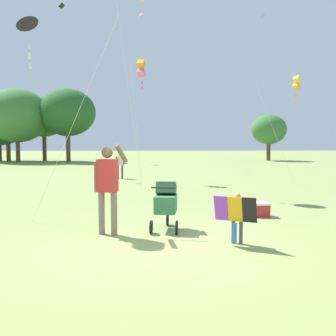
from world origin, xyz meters
TOP-DOWN VIEW (x-y plane):
  - ground_plane at (0.00, 0.00)m, footprint 120.00×120.00m
  - treeline_distant at (-10.45, 27.07)m, footprint 28.57×6.41m
  - child_with_butterfly_kite at (1.22, -0.06)m, footprint 0.76×0.49m
  - person_adult_flyer at (-1.23, 0.74)m, footprint 0.67×0.53m
  - stroller at (-0.05, 1.13)m, footprint 0.60×1.11m
  - kite_adult_black at (-3.12, 2.00)m, footprint 2.51×1.47m
  - kite_orange_delta at (5.78, 9.58)m, footprint 2.29×1.35m
  - kite_blue_high at (-0.93, 10.92)m, footprint 0.57×2.37m
  - distant_kites_cluster at (-3.32, 24.14)m, footprint 17.25×13.44m
  - person_red_shirt at (-2.04, 11.95)m, footprint 0.42×0.23m
  - cooler_box at (2.33, 2.45)m, footprint 0.45×0.33m

SIDE VIEW (x-z plane):
  - ground_plane at x=0.00m, z-range 0.00..0.00m
  - cooler_box at x=2.33m, z-range 0.00..0.35m
  - child_with_butterfly_kite at x=1.22m, z-range 0.11..1.04m
  - stroller at x=-0.05m, z-range 0.09..1.12m
  - person_red_shirt at x=-2.04m, z-range 0.12..1.45m
  - person_adult_flyer at x=-1.23m, z-range 0.14..1.99m
  - treeline_distant at x=-10.45m, z-range 0.72..6.97m
  - kite_orange_delta at x=5.78m, z-range 1.99..6.64m
  - kite_adult_black at x=-3.12m, z-range 2.10..6.78m
  - kite_blue_high at x=-0.93m, z-range 2.37..7.93m
  - distant_kites_cluster at x=-3.32m, z-range 10.57..14.22m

